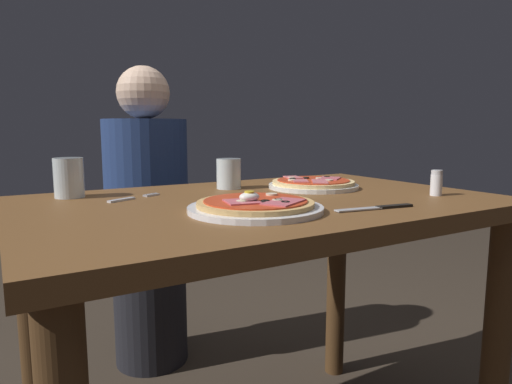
{
  "coord_description": "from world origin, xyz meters",
  "views": [
    {
      "loc": [
        -0.58,
        -0.95,
        0.95
      ],
      "look_at": [
        -0.06,
        -0.07,
        0.8
      ],
      "focal_mm": 31.5,
      "sensor_mm": 36.0,
      "label": 1
    }
  ],
  "objects_px": {
    "pizza_across_left": "(313,184)",
    "salt_shaker": "(436,183)",
    "water_glass_near": "(229,176)",
    "knife": "(380,207)",
    "water_glass_far": "(69,181)",
    "dining_table": "(264,250)",
    "pizza_foreground": "(256,206)",
    "diner_person": "(148,226)",
    "fork": "(131,198)"
  },
  "relations": [
    {
      "from": "pizza_foreground",
      "to": "pizza_across_left",
      "type": "xyz_separation_m",
      "value": [
        0.34,
        0.24,
        0.0
      ]
    },
    {
      "from": "knife",
      "to": "dining_table",
      "type": "bearing_deg",
      "value": 119.84
    },
    {
      "from": "pizza_across_left",
      "to": "water_glass_near",
      "type": "height_order",
      "value": "water_glass_near"
    },
    {
      "from": "knife",
      "to": "diner_person",
      "type": "height_order",
      "value": "diner_person"
    },
    {
      "from": "water_glass_near",
      "to": "water_glass_far",
      "type": "distance_m",
      "value": 0.43
    },
    {
      "from": "water_glass_near",
      "to": "salt_shaker",
      "type": "height_order",
      "value": "water_glass_near"
    },
    {
      "from": "diner_person",
      "to": "pizza_foreground",
      "type": "bearing_deg",
      "value": 87.5
    },
    {
      "from": "water_glass_far",
      "to": "salt_shaker",
      "type": "bearing_deg",
      "value": -28.57
    },
    {
      "from": "water_glass_far",
      "to": "diner_person",
      "type": "relative_size",
      "value": 0.09
    },
    {
      "from": "pizza_across_left",
      "to": "salt_shaker",
      "type": "height_order",
      "value": "salt_shaker"
    },
    {
      "from": "diner_person",
      "to": "water_glass_far",
      "type": "bearing_deg",
      "value": 55.14
    },
    {
      "from": "dining_table",
      "to": "pizza_foreground",
      "type": "xyz_separation_m",
      "value": [
        -0.11,
        -0.14,
        0.14
      ]
    },
    {
      "from": "diner_person",
      "to": "water_glass_near",
      "type": "bearing_deg",
      "value": 97.96
    },
    {
      "from": "water_glass_near",
      "to": "diner_person",
      "type": "bearing_deg",
      "value": 97.96
    },
    {
      "from": "fork",
      "to": "diner_person",
      "type": "distance_m",
      "value": 0.68
    },
    {
      "from": "water_glass_near",
      "to": "salt_shaker",
      "type": "relative_size",
      "value": 1.3
    },
    {
      "from": "dining_table",
      "to": "salt_shaker",
      "type": "bearing_deg",
      "value": -24.04
    },
    {
      "from": "salt_shaker",
      "to": "water_glass_far",
      "type": "bearing_deg",
      "value": 151.43
    },
    {
      "from": "dining_table",
      "to": "salt_shaker",
      "type": "relative_size",
      "value": 17.31
    },
    {
      "from": "pizza_across_left",
      "to": "pizza_foreground",
      "type": "bearing_deg",
      "value": -144.84
    },
    {
      "from": "water_glass_near",
      "to": "knife",
      "type": "height_order",
      "value": "water_glass_near"
    },
    {
      "from": "pizza_across_left",
      "to": "water_glass_far",
      "type": "relative_size",
      "value": 2.6
    },
    {
      "from": "dining_table",
      "to": "knife",
      "type": "height_order",
      "value": "knife"
    },
    {
      "from": "knife",
      "to": "pizza_across_left",
      "type": "bearing_deg",
      "value": 76.43
    },
    {
      "from": "salt_shaker",
      "to": "water_glass_near",
      "type": "bearing_deg",
      "value": 135.52
    },
    {
      "from": "knife",
      "to": "salt_shaker",
      "type": "xyz_separation_m",
      "value": [
        0.27,
        0.07,
        0.03
      ]
    },
    {
      "from": "pizza_across_left",
      "to": "diner_person",
      "type": "height_order",
      "value": "diner_person"
    },
    {
      "from": "water_glass_near",
      "to": "dining_table",
      "type": "bearing_deg",
      "value": -92.72
    },
    {
      "from": "pizza_across_left",
      "to": "salt_shaker",
      "type": "distance_m",
      "value": 0.34
    },
    {
      "from": "water_glass_near",
      "to": "salt_shaker",
      "type": "distance_m",
      "value": 0.57
    },
    {
      "from": "water_glass_near",
      "to": "water_glass_far",
      "type": "relative_size",
      "value": 0.87
    },
    {
      "from": "pizza_foreground",
      "to": "diner_person",
      "type": "distance_m",
      "value": 0.94
    },
    {
      "from": "dining_table",
      "to": "pizza_foreground",
      "type": "relative_size",
      "value": 4.02
    },
    {
      "from": "dining_table",
      "to": "water_glass_far",
      "type": "relative_size",
      "value": 11.49
    },
    {
      "from": "pizza_foreground",
      "to": "water_glass_near",
      "type": "bearing_deg",
      "value": 71.67
    },
    {
      "from": "pizza_foreground",
      "to": "water_glass_far",
      "type": "relative_size",
      "value": 2.86
    },
    {
      "from": "water_glass_far",
      "to": "knife",
      "type": "bearing_deg",
      "value": -42.8
    },
    {
      "from": "water_glass_near",
      "to": "water_glass_far",
      "type": "xyz_separation_m",
      "value": [
        -0.43,
        0.06,
        0.01
      ]
    },
    {
      "from": "pizza_foreground",
      "to": "water_glass_far",
      "type": "xyz_separation_m",
      "value": [
        -0.31,
        0.41,
        0.03
      ]
    },
    {
      "from": "water_glass_near",
      "to": "knife",
      "type": "xyz_separation_m",
      "value": [
        0.13,
        -0.46,
        -0.03
      ]
    },
    {
      "from": "pizza_across_left",
      "to": "water_glass_far",
      "type": "xyz_separation_m",
      "value": [
        -0.64,
        0.17,
        0.03
      ]
    },
    {
      "from": "dining_table",
      "to": "diner_person",
      "type": "height_order",
      "value": "diner_person"
    },
    {
      "from": "water_glass_far",
      "to": "salt_shaker",
      "type": "xyz_separation_m",
      "value": [
        0.83,
        -0.45,
        -0.01
      ]
    },
    {
      "from": "pizza_across_left",
      "to": "water_glass_near",
      "type": "bearing_deg",
      "value": 151.54
    },
    {
      "from": "pizza_foreground",
      "to": "water_glass_far",
      "type": "height_order",
      "value": "water_glass_far"
    },
    {
      "from": "dining_table",
      "to": "water_glass_far",
      "type": "xyz_separation_m",
      "value": [
        -0.42,
        0.27,
        0.18
      ]
    },
    {
      "from": "pizza_across_left",
      "to": "diner_person",
      "type": "xyz_separation_m",
      "value": [
        -0.3,
        0.67,
        -0.22
      ]
    },
    {
      "from": "pizza_foreground",
      "to": "diner_person",
      "type": "bearing_deg",
      "value": 87.5
    },
    {
      "from": "pizza_foreground",
      "to": "water_glass_near",
      "type": "distance_m",
      "value": 0.37
    },
    {
      "from": "salt_shaker",
      "to": "fork",
      "type": "bearing_deg",
      "value": 154.12
    }
  ]
}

